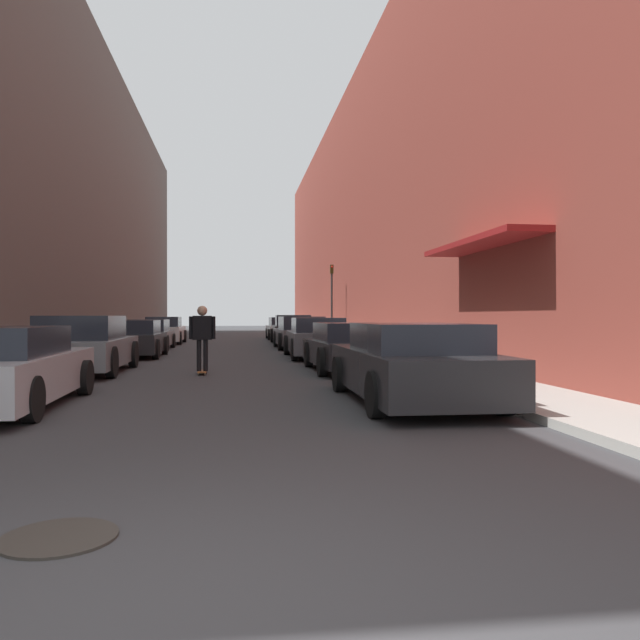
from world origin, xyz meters
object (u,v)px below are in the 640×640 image
object	(u,v)px
parked_car_right_0	(412,364)
traffic_light	(332,294)
parked_car_left_0	(1,369)
parked_car_right_1	(350,347)
parked_car_left_1	(84,345)
skateboarder	(202,332)
parked_car_right_5	(283,329)
parked_car_left_2	(132,339)
parked_car_right_4	(292,330)
parked_car_left_4	(164,331)
parked_car_right_2	(317,338)
parked_car_right_3	(301,333)
manhole_cover	(59,537)
parked_car_left_3	(147,335)

from	to	relation	value
parked_car_right_0	traffic_light	size ratio (longest dim) A/B	1.24
parked_car_left_0	parked_car_right_1	world-z (taller)	parked_car_left_0
parked_car_right_1	parked_car_left_1	bearing A→B (deg)	176.75
skateboarder	traffic_light	xyz separation A→B (m)	(5.61, 16.53, 1.49)
parked_car_right_0	parked_car_right_5	size ratio (longest dim) A/B	1.14
parked_car_left_2	parked_car_right_0	bearing A→B (deg)	-62.36
parked_car_right_4	parked_car_left_4	bearing A→B (deg)	175.70
parked_car_left_2	skateboarder	distance (m)	6.94
parked_car_left_4	traffic_light	world-z (taller)	traffic_light
parked_car_right_2	parked_car_right_4	distance (m)	10.70
skateboarder	parked_car_right_3	bearing A→B (deg)	72.69
parked_car_right_3	parked_car_right_5	bearing A→B (deg)	89.54
parked_car_left_2	skateboarder	size ratio (longest dim) A/B	2.54
parked_car_left_1	parked_car_right_2	xyz separation A→B (m)	(6.19, 4.77, -0.02)
parked_car_right_4	parked_car_right_5	distance (m)	5.61
parked_car_left_4	parked_car_left_2	bearing A→B (deg)	-89.47
parked_car_right_4	manhole_cover	distance (m)	27.18
parked_car_left_1	parked_car_right_4	world-z (taller)	parked_car_right_4
traffic_light	parked_car_left_2	bearing A→B (deg)	-129.10
parked_car_right_0	traffic_light	xyz separation A→B (m)	(2.09, 21.81, 1.86)
parked_car_right_4	parked_car_right_5	size ratio (longest dim) A/B	0.97
parked_car_right_3	parked_car_right_5	world-z (taller)	parked_car_right_3
manhole_cover	traffic_light	world-z (taller)	traffic_light
skateboarder	traffic_light	bearing A→B (deg)	71.26
parked_car_right_0	traffic_light	bearing A→B (deg)	84.52
parked_car_right_4	traffic_light	xyz separation A→B (m)	(2.05, 0.43, 1.80)
parked_car_right_1	parked_car_right_2	world-z (taller)	parked_car_right_2
manhole_cover	parked_car_right_3	bearing A→B (deg)	80.30
parked_car_right_3	manhole_cover	size ratio (longest dim) A/B	6.57
parked_car_left_4	parked_car_right_0	bearing A→B (deg)	-74.11
parked_car_left_3	parked_car_right_0	distance (m)	17.70
parked_car_left_3	traffic_light	bearing A→B (deg)	32.07
parked_car_left_0	manhole_cover	size ratio (longest dim) A/B	6.56
parked_car_left_4	manhole_cover	world-z (taller)	parked_car_left_4
parked_car_right_3	manhole_cover	world-z (taller)	parked_car_right_3
parked_car_right_3	parked_car_left_0	bearing A→B (deg)	-110.59
parked_car_left_0	parked_car_left_3	size ratio (longest dim) A/B	1.11
parked_car_left_1	skateboarder	size ratio (longest dim) A/B	2.92
parked_car_left_2	parked_car_right_4	distance (m)	11.48
parked_car_left_2	manhole_cover	size ratio (longest dim) A/B	5.79
parked_car_left_0	parked_car_left_1	size ratio (longest dim) A/B	0.98
manhole_cover	parked_car_right_5	bearing A→B (deg)	83.29
parked_car_right_2	parked_car_right_3	bearing A→B (deg)	89.43
parked_car_left_4	parked_car_right_1	world-z (taller)	parked_car_left_4
parked_car_left_0	parked_car_left_3	world-z (taller)	parked_car_left_3
skateboarder	manhole_cover	distance (m)	10.85
parked_car_right_0	manhole_cover	bearing A→B (deg)	-124.53
parked_car_right_1	traffic_light	bearing A→B (deg)	82.81
parked_car_right_0	manhole_cover	distance (m)	6.73
parked_car_right_1	parked_car_right_3	world-z (taller)	parked_car_right_3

